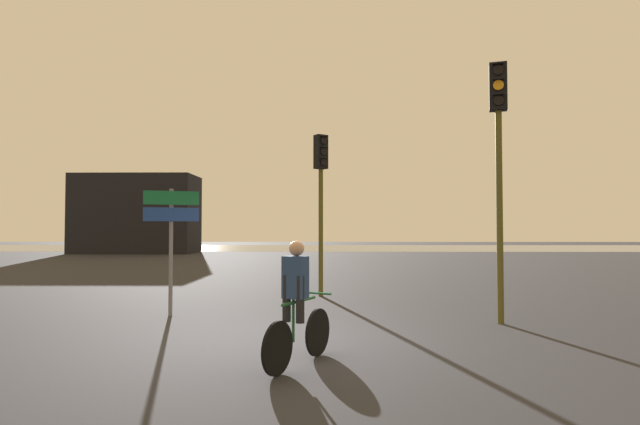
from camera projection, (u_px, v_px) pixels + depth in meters
ground_plane at (285, 340)px, 7.93m from camera, size 120.00×120.00×0.00m
water_strip at (319, 248)px, 46.51m from camera, size 80.00×16.00×0.01m
distant_building at (137, 214)px, 36.78m from camera, size 8.60×4.00×5.72m
traffic_light_near_right at (499, 143)px, 9.41m from camera, size 0.38×0.39×4.92m
traffic_light_center at (321, 184)px, 13.22m from camera, size 0.40×0.42×4.27m
direction_sign_post at (171, 228)px, 10.22m from camera, size 1.05×0.39×2.60m
cyclist at (297, 303)px, 6.44m from camera, size 0.83×1.55×1.62m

